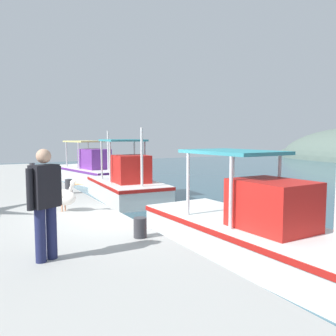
# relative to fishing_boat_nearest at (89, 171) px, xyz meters

# --- Properties ---
(fishing_boat_nearest) EXTENTS (6.65, 3.20, 2.97)m
(fishing_boat_nearest) POSITION_rel_fishing_boat_nearest_xyz_m (0.00, 0.00, 0.00)
(fishing_boat_nearest) COLOR white
(fishing_boat_nearest) RESTS_ON ground
(fishing_boat_second) EXTENTS (5.01, 2.50, 3.02)m
(fishing_boat_second) POSITION_rel_fishing_boat_nearest_xyz_m (6.45, -0.25, -0.01)
(fishing_boat_second) COLOR white
(fishing_boat_second) RESTS_ON ground
(fishing_boat_third) EXTENTS (5.96, 2.43, 2.87)m
(fishing_boat_third) POSITION_rel_fishing_boat_nearest_xyz_m (14.16, -0.39, -0.06)
(fishing_boat_third) COLOR white
(fishing_boat_third) RESTS_ON ground
(pelican) EXTENTS (0.88, 0.75, 0.82)m
(pelican) POSITION_rel_fishing_boat_nearest_xyz_m (11.16, -3.85, 0.54)
(pelican) COLOR tan
(pelican) RESTS_ON quay_pier
(fisherman_standing) EXTENTS (0.39, 0.55, 1.71)m
(fisherman_standing) POSITION_rel_fishing_boat_nearest_xyz_m (14.59, -4.88, 1.08)
(fisherman_standing) COLOR #1E234C
(fisherman_standing) RESTS_ON quay_pier
(mooring_bollard_nearest) EXTENTS (0.28, 0.28, 0.43)m
(mooring_bollard_nearest) POSITION_rel_fishing_boat_nearest_xyz_m (-0.14, -3.12, 0.36)
(mooring_bollard_nearest) COLOR #333338
(mooring_bollard_nearest) RESTS_ON quay_pier
(mooring_bollard_second) EXTENTS (0.23, 0.23, 0.35)m
(mooring_bollard_second) POSITION_rel_fishing_boat_nearest_xyz_m (1.98, -3.12, 0.32)
(mooring_bollard_second) COLOR #333338
(mooring_bollard_second) RESTS_ON quay_pier
(mooring_bollard_third) EXTENTS (0.24, 0.24, 0.48)m
(mooring_bollard_third) POSITION_rel_fishing_boat_nearest_xyz_m (8.42, -3.12, 0.38)
(mooring_bollard_third) COLOR #333338
(mooring_bollard_third) RESTS_ON quay_pier
(mooring_bollard_fourth) EXTENTS (0.25, 0.25, 0.38)m
(mooring_bollard_fourth) POSITION_rel_fishing_boat_nearest_xyz_m (14.17, -3.12, 0.33)
(mooring_bollard_fourth) COLOR #333338
(mooring_bollard_fourth) RESTS_ON quay_pier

